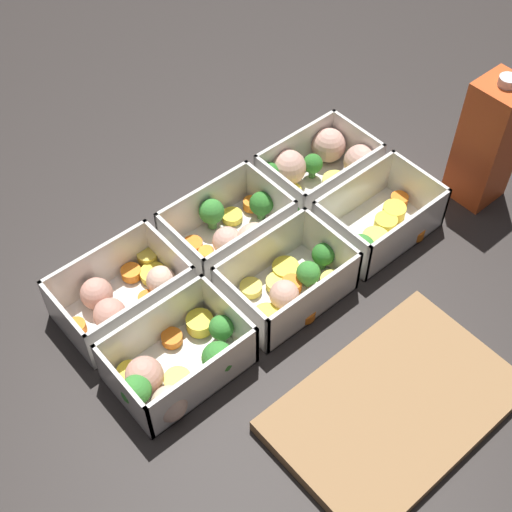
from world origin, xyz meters
name	(u,v)px	position (x,y,z in m)	size (l,w,h in m)	color
ground_plane	(256,268)	(0.00, 0.00, 0.00)	(4.00, 4.00, 0.00)	#282321
container_near_left	(318,168)	(-0.18, -0.07, 0.03)	(0.18, 0.13, 0.07)	silver
container_near_center	(234,231)	(-0.01, -0.05, 0.03)	(0.16, 0.12, 0.07)	silver
container_near_right	(122,295)	(0.17, -0.06, 0.02)	(0.17, 0.11, 0.07)	silver
container_far_left	(378,224)	(-0.16, 0.07, 0.02)	(0.16, 0.11, 0.07)	silver
container_far_center	(291,283)	(-0.01, 0.06, 0.02)	(0.16, 0.12, 0.07)	silver
container_far_right	(175,366)	(0.18, 0.07, 0.03)	(0.16, 0.12, 0.07)	silver
juice_carton	(488,142)	(-0.33, 0.10, 0.10)	(0.07, 0.07, 0.20)	#D14C1E
cutting_board	(394,407)	(0.02, 0.26, 0.01)	(0.28, 0.18, 0.02)	olive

